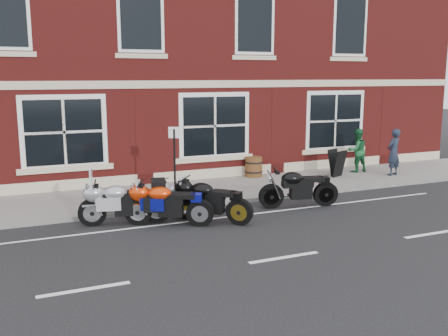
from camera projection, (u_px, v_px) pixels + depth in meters
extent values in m
plane|color=black|center=(226.00, 219.00, 12.96)|extent=(80.00, 80.00, 0.00)
cube|color=slate|center=(189.00, 193.00, 15.67)|extent=(30.00, 3.00, 0.12)
cube|color=slate|center=(207.00, 204.00, 14.24)|extent=(30.00, 0.16, 0.12)
cube|color=maroon|center=(130.00, 21.00, 21.37)|extent=(24.00, 12.00, 12.00)
cylinder|color=black|center=(92.00, 212.00, 12.36)|extent=(0.71, 0.29, 0.70)
cylinder|color=black|center=(156.00, 209.00, 12.64)|extent=(0.71, 0.29, 0.70)
cube|color=black|center=(122.00, 196.00, 12.42)|extent=(0.91, 0.45, 0.24)
ellipsoid|color=#97989C|center=(115.00, 192.00, 12.37)|extent=(0.68, 0.52, 0.35)
cube|color=black|center=(140.00, 192.00, 12.48)|extent=(0.65, 0.41, 0.11)
cube|color=silver|center=(92.00, 176.00, 12.20)|extent=(0.14, 0.46, 0.49)
cylinder|color=black|center=(138.00, 211.00, 12.47)|extent=(0.67, 0.44, 0.69)
cylinder|color=black|center=(200.00, 213.00, 12.34)|extent=(0.67, 0.44, 0.69)
cube|color=black|center=(167.00, 198.00, 12.34)|extent=(0.88, 0.63, 0.24)
ellipsoid|color=red|center=(160.00, 192.00, 12.33)|extent=(0.71, 0.62, 0.34)
cube|color=black|center=(184.00, 195.00, 12.29)|extent=(0.65, 0.52, 0.11)
cylinder|color=black|center=(183.00, 205.00, 13.01)|extent=(0.59, 0.59, 0.69)
cylinder|color=black|center=(240.00, 211.00, 12.44)|extent=(0.59, 0.59, 0.69)
cube|color=black|center=(209.00, 194.00, 12.68)|extent=(0.80, 0.79, 0.24)
ellipsoid|color=black|center=(203.00, 189.00, 12.71)|extent=(0.71, 0.70, 0.35)
cube|color=black|center=(225.00, 192.00, 12.50)|extent=(0.62, 0.62, 0.11)
cylinder|color=black|center=(163.00, 202.00, 13.63)|extent=(0.42, 0.55, 0.58)
cylinder|color=black|center=(202.00, 208.00, 12.93)|extent=(0.42, 0.55, 0.58)
cube|color=black|center=(180.00, 194.00, 13.25)|extent=(0.58, 0.72, 0.20)
ellipsoid|color=silver|center=(176.00, 189.00, 13.30)|extent=(0.55, 0.60, 0.29)
cube|color=black|center=(191.00, 193.00, 13.04)|extent=(0.47, 0.54, 0.09)
cylinder|color=black|center=(271.00, 196.00, 14.00)|extent=(0.72, 0.30, 0.71)
cylinder|color=black|center=(325.00, 194.00, 14.28)|extent=(0.72, 0.30, 0.71)
cube|color=black|center=(297.00, 182.00, 14.06)|extent=(0.92, 0.46, 0.24)
ellipsoid|color=black|center=(291.00, 177.00, 14.01)|extent=(0.69, 0.53, 0.35)
cube|color=black|center=(312.00, 178.00, 14.12)|extent=(0.66, 0.42, 0.11)
imported|color=#1B2331|center=(394.00, 152.00, 17.97)|extent=(0.70, 0.56, 1.69)
imported|color=#17532A|center=(357.00, 150.00, 18.60)|extent=(0.83, 0.66, 1.62)
cylinder|color=#4B2914|center=(254.00, 167.00, 17.82)|extent=(0.61, 0.61, 0.71)
cylinder|color=black|center=(254.00, 171.00, 17.85)|extent=(0.64, 0.64, 0.05)
cylinder|color=black|center=(254.00, 162.00, 17.78)|extent=(0.64, 0.64, 0.05)
cylinder|color=black|center=(175.00, 167.00, 13.81)|extent=(0.06, 0.06, 2.13)
cube|color=silver|center=(174.00, 132.00, 13.63)|extent=(0.29, 0.14, 0.31)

